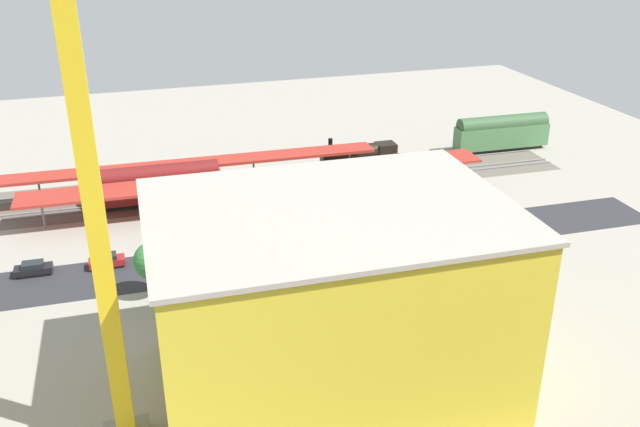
{
  "coord_description": "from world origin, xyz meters",
  "views": [
    {
      "loc": [
        15.68,
        76.68,
        39.17
      ],
      "look_at": [
        -6.95,
        3.46,
        4.59
      ],
      "focal_mm": 38.62,
      "sensor_mm": 36.0,
      "label": 1
    }
  ],
  "objects": [
    {
      "name": "parked_car_4",
      "position": [
        2.54,
        0.69,
        0.83
      ],
      "size": [
        4.12,
        1.81,
        1.87
      ],
      "color": "black",
      "rests_on": "ground"
    },
    {
      "name": "rail_bed",
      "position": [
        0.0,
        -19.7,
        0.0
      ],
      "size": [
        105.56,
        16.71,
        0.01
      ],
      "primitive_type": "cube",
      "rotation": [
        0.0,
        0.0,
        -0.02
      ],
      "color": "#665E54",
      "rests_on": "ground"
    },
    {
      "name": "parked_car_3",
      "position": [
        -5.33,
        1.03,
        0.7
      ],
      "size": [
        4.63,
        1.93,
        1.59
      ],
      "color": "black",
      "rests_on": "ground"
    },
    {
      "name": "freight_coach_far",
      "position": [
        10.6,
        -16.61,
        3.03
      ],
      "size": [
        17.35,
        3.37,
        5.78
      ],
      "color": "black",
      "rests_on": "ground"
    },
    {
      "name": "construction_building",
      "position": [
        0.27,
        29.71,
        8.5
      ],
      "size": [
        28.95,
        21.03,
        17.0
      ],
      "primitive_type": "cube",
      "rotation": [
        0.0,
        0.0,
        -0.02
      ],
      "color": "yellow",
      "rests_on": "ground"
    },
    {
      "name": "parked_car_6",
      "position": [
        18.57,
        0.94,
        0.72
      ],
      "size": [
        4.15,
        1.87,
        1.61
      ],
      "color": "black",
      "rests_on": "ground"
    },
    {
      "name": "track_rails",
      "position": [
        0.0,
        -19.7,
        0.18
      ],
      "size": [
        105.22,
        10.27,
        0.12
      ],
      "color": "#9E9EA8",
      "rests_on": "ground"
    },
    {
      "name": "parked_car_2",
      "position": [
        -13.75,
        0.48,
        0.76
      ],
      "size": [
        4.82,
        2.08,
        1.72
      ],
      "color": "black",
      "rests_on": "ground"
    },
    {
      "name": "parked_car_0",
      "position": [
        -30.32,
        0.27,
        0.72
      ],
      "size": [
        4.14,
        2.07,
        1.6
      ],
      "color": "black",
      "rests_on": "ground"
    },
    {
      "name": "parked_car_7",
      "position": [
        26.75,
        0.35,
        0.69
      ],
      "size": [
        4.25,
        1.89,
        1.56
      ],
      "color": "black",
      "rests_on": "ground"
    },
    {
      "name": "parked_car_5",
      "position": [
        10.99,
        1.11,
        0.74
      ],
      "size": [
        4.73,
        1.87,
        1.65
      ],
      "color": "black",
      "rests_on": "ground"
    },
    {
      "name": "platform_canopy_near",
      "position": [
        -3.23,
        -11.85,
        4.18
      ],
      "size": [
        65.51,
        7.06,
        4.4
      ],
      "color": "#A82D23",
      "rests_on": "ground"
    },
    {
      "name": "platform_canopy_far",
      "position": [
        11.71,
        -19.73,
        4.36
      ],
      "size": [
        67.73,
        5.64,
        4.61
      ],
      "color": "#A82D23",
      "rests_on": "ground"
    },
    {
      "name": "street_tree_1",
      "position": [
        13.56,
        9.48,
        4.39
      ],
      "size": [
        4.21,
        4.21,
        6.51
      ],
      "color": "brown",
      "rests_on": "ground"
    },
    {
      "name": "box_truck_0",
      "position": [
        6.6,
        13.39,
        1.57
      ],
      "size": [
        9.89,
        2.68,
        3.15
      ],
      "color": "black",
      "rests_on": "ground"
    },
    {
      "name": "tower_crane",
      "position": [
        17.82,
        33.9,
        23.81
      ],
      "size": [
        3.6,
        27.26,
        40.36
      ],
      "color": "gray",
      "rests_on": "ground"
    },
    {
      "name": "traffic_light",
      "position": [
        -11.54,
        -0.41,
        3.99
      ],
      "size": [
        0.5,
        0.36,
        5.95
      ],
      "color": "#333333",
      "rests_on": "ground"
    },
    {
      "name": "street_asphalt",
      "position": [
        0.0,
        4.04,
        0.0
      ],
      "size": [
        105.44,
        11.54,
        0.01
      ],
      "primitive_type": "cube",
      "rotation": [
        0.0,
        0.0,
        -0.02
      ],
      "color": "#2D2D33",
      "rests_on": "ground"
    },
    {
      "name": "passenger_coach",
      "position": [
        -47.9,
        -22.78,
        3.27
      ],
      "size": [
        16.88,
        3.4,
        6.21
      ],
      "color": "black",
      "rests_on": "ground"
    },
    {
      "name": "construction_roof_slab",
      "position": [
        0.27,
        29.71,
        17.2
      ],
      "size": [
        29.56,
        21.64,
        0.4
      ],
      "primitive_type": "cube",
      "rotation": [
        0.0,
        0.0,
        -0.02
      ],
      "color": "#ADA89E",
      "rests_on": "construction_building"
    },
    {
      "name": "parked_car_1",
      "position": [
        -21.92,
        0.65,
        0.81
      ],
      "size": [
        4.37,
        1.82,
        1.83
      ],
      "color": "black",
      "rests_on": "ground"
    },
    {
      "name": "ground_plane",
      "position": [
        0.0,
        0.0,
        0.0
      ],
      "size": [
        168.4,
        168.4,
        0.0
      ],
      "primitive_type": "plane",
      "color": "#9E998C",
      "rests_on": "ground"
    },
    {
      "name": "locomotive",
      "position": [
        -22.38,
        -22.78,
        1.75
      ],
      "size": [
        14.18,
        3.0,
        5.0
      ],
      "color": "black",
      "rests_on": "ground"
    }
  ]
}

